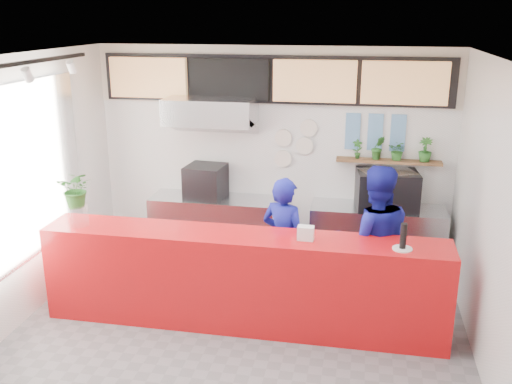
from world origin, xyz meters
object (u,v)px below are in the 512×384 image
Objects in this scene: panini_oven at (206,182)px; espresso_machine at (387,190)px; staff_center at (284,242)px; pepper_mill at (403,236)px; service_counter at (242,280)px; staff_right at (373,243)px.

panini_oven is 2.50m from espresso_machine.
staff_center is 6.00× the size of pepper_mill.
espresso_machine is (2.50, 0.00, 0.02)m from panini_oven.
pepper_mill is at bearing -93.76° from espresso_machine.
espresso_machine is at bearing 48.49° from service_counter.
staff_center reaches higher than panini_oven.
pepper_mill is at bearing 105.76° from staff_right.
staff_center is at bearing -14.93° from staff_right.
staff_right is at bearing -104.33° from espresso_machine.
panini_oven is 1.94× the size of pepper_mill.
staff_center is at bearing -37.76° from panini_oven.
staff_center is at bearing -141.90° from espresso_machine.
staff_right is 6.83× the size of pepper_mill.
staff_center is (1.29, -1.21, -0.33)m from panini_oven.
service_counter is at bearing 79.84° from staff_center.
pepper_mill is at bearing -30.57° from panini_oven.
pepper_mill reaches higher than service_counter.
service_counter is 2.47× the size of staff_right.
service_counter is 1.84m from pepper_mill.
panini_oven is 0.65× the size of espresso_machine.
service_counter is 2.81× the size of staff_center.
service_counter is at bearing 176.81° from pepper_mill.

